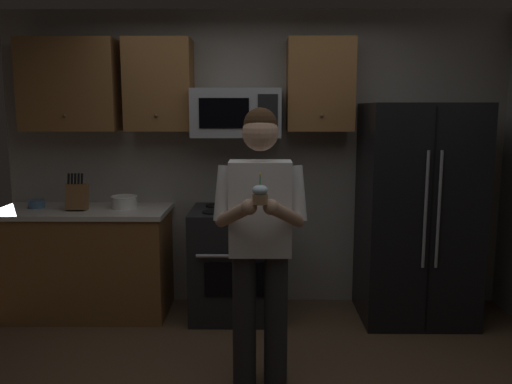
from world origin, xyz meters
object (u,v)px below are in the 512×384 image
at_px(bowl_small_colored, 37,204).
at_px(knife_block, 77,196).
at_px(refrigerator, 417,213).
at_px(microwave, 236,113).
at_px(bowl_large_white, 124,202).
at_px(cupcake, 260,194).
at_px(oven_range, 237,262).
at_px(person, 260,233).

bearing_deg(bowl_small_colored, knife_block, -14.23).
bearing_deg(refrigerator, microwave, 173.97).
height_order(bowl_large_white, cupcake, cupcake).
height_order(refrigerator, bowl_small_colored, refrigerator).
bearing_deg(bowl_small_colored, oven_range, -2.29).
height_order(refrigerator, bowl_large_white, refrigerator).
height_order(microwave, knife_block, microwave).
bearing_deg(bowl_large_white, refrigerator, -2.44).
xyz_separation_m(knife_block, bowl_small_colored, (-0.39, 0.10, -0.08)).
height_order(oven_range, person, person).
bearing_deg(knife_block, bowl_large_white, 14.56).
bearing_deg(bowl_large_white, oven_range, -3.90).
bearing_deg(person, bowl_small_colored, 147.48).
bearing_deg(knife_block, person, -36.31).
bearing_deg(oven_range, cupcake, -82.25).
relative_size(bowl_small_colored, person, 0.08).
bearing_deg(person, microwave, 99.01).
xyz_separation_m(microwave, bowl_large_white, (-0.96, -0.05, -0.75)).
relative_size(person, cupcake, 10.13).
bearing_deg(oven_range, bowl_small_colored, 177.71).
bearing_deg(bowl_large_white, bowl_small_colored, 179.77).
bearing_deg(refrigerator, bowl_large_white, 177.56).
height_order(oven_range, cupcake, cupcake).
height_order(bowl_small_colored, cupcake, cupcake).
xyz_separation_m(refrigerator, person, (-1.30, -1.11, 0.10)).
bearing_deg(bowl_large_white, person, -46.35).
distance_m(refrigerator, person, 1.71).
bearing_deg(cupcake, oven_range, 97.75).
xyz_separation_m(oven_range, knife_block, (-1.32, -0.03, 0.57)).
height_order(refrigerator, person, refrigerator).
bearing_deg(cupcake, bowl_large_white, 126.90).
bearing_deg(person, bowl_large_white, 133.65).
relative_size(microwave, cupcake, 4.26).
xyz_separation_m(refrigerator, bowl_large_white, (-2.46, 0.10, 0.07)).
relative_size(oven_range, knife_block, 2.91).
relative_size(refrigerator, bowl_large_white, 8.03).
height_order(oven_range, knife_block, knife_block).
relative_size(microwave, person, 0.42).
xyz_separation_m(microwave, person, (0.20, -1.27, -0.72)).
distance_m(refrigerator, bowl_large_white, 2.46).
bearing_deg(cupcake, microwave, 97.18).
relative_size(microwave, refrigerator, 0.41).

